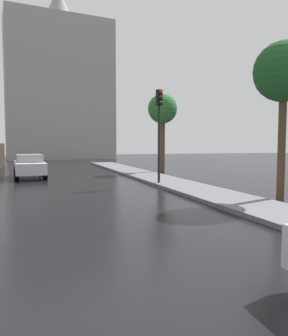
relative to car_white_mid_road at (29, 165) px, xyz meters
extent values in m
plane|color=black|center=(1.76, -16.78, -0.75)|extent=(120.00, 120.00, 0.00)
cube|color=silver|center=(0.00, -0.02, -0.11)|extent=(1.93, 4.36, 0.64)
cube|color=gray|center=(-0.01, 0.07, 0.43)|extent=(1.60, 2.43, 0.44)
cylinder|color=black|center=(0.85, -1.37, -0.43)|extent=(0.26, 0.65, 0.64)
cylinder|color=black|center=(-0.65, -1.48, -0.43)|extent=(0.26, 0.65, 0.64)
cylinder|color=black|center=(0.65, 1.43, -0.43)|extent=(0.26, 0.65, 0.64)
cylinder|color=black|center=(-0.85, 1.32, -0.43)|extent=(0.26, 0.65, 0.64)
cylinder|color=black|center=(6.09, -5.64, 1.26)|extent=(0.12, 0.12, 3.74)
cube|color=black|center=(6.09, -5.64, 3.50)|extent=(0.26, 0.26, 0.75)
sphere|color=red|center=(6.09, -5.82, 3.75)|extent=(0.17, 0.17, 0.17)
sphere|color=#392405|center=(6.09, -5.82, 3.50)|extent=(0.17, 0.17, 0.17)
sphere|color=black|center=(6.09, -5.82, 3.25)|extent=(0.17, 0.17, 0.17)
cylinder|color=#4C3823|center=(8.59, -11.18, 1.15)|extent=(0.27, 0.27, 3.80)
sphere|color=#1E5123|center=(8.59, -11.18, 3.77)|extent=(2.08, 2.08, 2.08)
cylinder|color=#4C3823|center=(8.71, 0.60, 1.12)|extent=(0.35, 0.35, 3.73)
sphere|color=#28662D|center=(8.71, 0.60, 3.69)|extent=(2.01, 2.01, 2.01)
cube|color=#9E9993|center=(3.67, 25.71, 8.55)|extent=(14.38, 7.89, 18.60)
cone|color=gray|center=(3.67, 25.71, 19.85)|extent=(3.81, 3.81, 4.00)
camera|label=1|loc=(0.38, -20.69, 1.27)|focal=35.28mm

